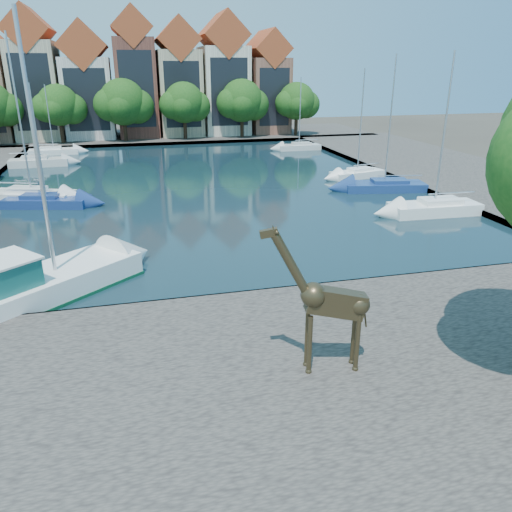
{
  "coord_description": "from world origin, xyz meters",
  "views": [
    {
      "loc": [
        -5.58,
        -19.93,
        9.98
      ],
      "look_at": [
        -1.1,
        -2.0,
        2.9
      ],
      "focal_mm": 35.0,
      "sensor_mm": 36.0,
      "label": 1
    }
  ],
  "objects": [
    {
      "name": "townhouse_east_mid",
      "position": [
        8.5,
        55.99,
        8.1
      ],
      "size": [
        6.43,
        9.18,
        16.65
      ],
      "color": "beige",
      "rests_on": "far_quay"
    },
    {
      "name": "motorsailer",
      "position": [
        -10.57,
        1.78,
        1.01
      ],
      "size": [
        9.65,
        8.78,
        12.09
      ],
      "color": "white",
      "rests_on": "water_basin"
    },
    {
      "name": "far_tree_mid_west",
      "position": [
        -5.89,
        50.49,
        5.29
      ],
      "size": [
        7.8,
        6.0,
        8.0
      ],
      "color": "#332114",
      "rests_on": "far_quay"
    },
    {
      "name": "townhouse_east_inner",
      "position": [
        2.0,
        55.99,
        7.73
      ],
      "size": [
        5.94,
        9.18,
        15.79
      ],
      "color": "tan",
      "rests_on": "far_quay"
    },
    {
      "name": "far_tree_mid_east",
      "position": [
        2.1,
        50.49,
        5.13
      ],
      "size": [
        7.02,
        5.4,
        7.52
      ],
      "color": "#332114",
      "rests_on": "far_quay"
    },
    {
      "name": "far_tree_far_east",
      "position": [
        18.09,
        50.49,
        5.08
      ],
      "size": [
        6.76,
        5.2,
        7.36
      ],
      "color": "#332114",
      "rests_on": "far_quay"
    },
    {
      "name": "sailboat_left_e",
      "position": [
        -14.42,
        44.0,
        0.56
      ],
      "size": [
        5.63,
        2.22,
        7.9
      ],
      "color": "white",
      "rests_on": "water_basin"
    },
    {
      "name": "giraffe_statue",
      "position": [
        0.09,
        -6.63,
        2.95
      ],
      "size": [
        3.49,
        0.88,
        4.98
      ],
      "color": "#3E331F",
      "rests_on": "near_quay"
    },
    {
      "name": "sailboat_right_c",
      "position": [
        15.0,
        22.99,
        0.58
      ],
      "size": [
        5.48,
        2.92,
        9.69
      ],
      "color": "white",
      "rests_on": "water_basin"
    },
    {
      "name": "far_tree_west",
      "position": [
        -13.91,
        50.49,
        5.08
      ],
      "size": [
        6.76,
        5.2,
        7.36
      ],
      "color": "#332114",
      "rests_on": "far_quay"
    },
    {
      "name": "far_tree_east",
      "position": [
        10.11,
        50.49,
        5.24
      ],
      "size": [
        7.54,
        5.8,
        7.84
      ],
      "color": "#332114",
      "rests_on": "far_quay"
    },
    {
      "name": "sailboat_left_b",
      "position": [
        -12.0,
        19.19,
        0.58
      ],
      "size": [
        6.47,
        3.61,
        8.81
      ],
      "color": "navy",
      "rests_on": "water_basin"
    },
    {
      "name": "townhouse_west_inner",
      "position": [
        -10.5,
        55.99,
        7.35
      ],
      "size": [
        6.43,
        9.18,
        15.15
      ],
      "color": "silver",
      "rests_on": "far_quay"
    },
    {
      "name": "sailboat_right_d",
      "position": [
        15.0,
        40.11,
        0.58
      ],
      "size": [
        5.28,
        1.85,
        8.63
      ],
      "color": "beige",
      "rests_on": "water_basin"
    },
    {
      "name": "townhouse_west_mid",
      "position": [
        -17.0,
        55.99,
        8.23
      ],
      "size": [
        5.94,
        9.18,
        16.79
      ],
      "color": "#B9AC8E",
      "rests_on": "far_quay"
    },
    {
      "name": "near_quay",
      "position": [
        0.0,
        -7.0,
        0.25
      ],
      "size": [
        50.0,
        14.0,
        0.5
      ],
      "primitive_type": "cube",
      "color": "#545049",
      "rests_on": "ground"
    },
    {
      "name": "sailboat_right_b",
      "position": [
        15.0,
        17.63,
        0.6
      ],
      "size": [
        7.03,
        3.57,
        10.76
      ],
      "color": "navy",
      "rests_on": "water_basin"
    },
    {
      "name": "townhouse_center",
      "position": [
        -4.0,
        55.99,
        8.36
      ],
      "size": [
        5.44,
        9.18,
        16.93
      ],
      "color": "brown",
      "rests_on": "far_quay"
    },
    {
      "name": "ground",
      "position": [
        0.0,
        0.0,
        0.0
      ],
      "size": [
        160.0,
        160.0,
        0.0
      ],
      "primitive_type": "plane",
      "color": "#38332B",
      "rests_on": "ground"
    },
    {
      "name": "sailboat_left_d",
      "position": [
        -15.0,
        36.44,
        0.67
      ],
      "size": [
        5.86,
        2.21,
        9.13
      ],
      "color": "silver",
      "rests_on": "water_basin"
    },
    {
      "name": "water_basin",
      "position": [
        0.0,
        24.0,
        0.04
      ],
      "size": [
        38.0,
        50.0,
        0.08
      ],
      "primitive_type": "cube",
      "color": "black",
      "rests_on": "ground"
    },
    {
      "name": "townhouse_east_end",
      "position": [
        15.0,
        55.99,
        7.11
      ],
      "size": [
        5.44,
        9.18,
        14.43
      ],
      "color": "brown",
      "rests_on": "far_quay"
    },
    {
      "name": "sailboat_left_c",
      "position": [
        -13.28,
        20.91,
        0.7
      ],
      "size": [
        6.73,
        4.26,
        12.17
      ],
      "color": "silver",
      "rests_on": "water_basin"
    },
    {
      "name": "far_quay",
      "position": [
        0.0,
        56.0,
        0.25
      ],
      "size": [
        60.0,
        16.0,
        0.5
      ],
      "primitive_type": "cube",
      "color": "#545049",
      "rests_on": "ground"
    },
    {
      "name": "sailboat_right_a",
      "position": [
        15.0,
        10.2,
        0.7
      ],
      "size": [
        6.47,
        2.5,
        10.81
      ],
      "color": "white",
      "rests_on": "water_basin"
    },
    {
      "name": "right_quay",
      "position": [
        25.0,
        24.0,
        0.25
      ],
      "size": [
        14.0,
        52.0,
        0.5
      ],
      "primitive_type": "cube",
      "color": "#545049",
      "rests_on": "ground"
    }
  ]
}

